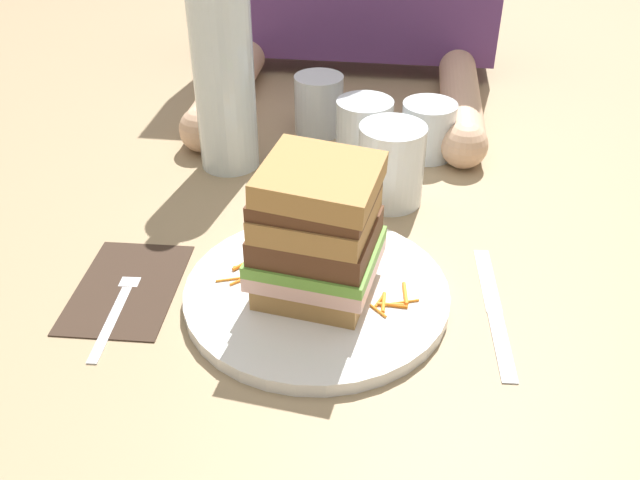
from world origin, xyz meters
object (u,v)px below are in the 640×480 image
object	(u,v)px
sandwich	(316,234)
fork	(120,299)
knife	(495,313)
water_bottle	(223,66)
juice_glass	(391,169)
empty_tumbler_2	(364,133)
napkin_dark	(127,287)
main_plate	(316,296)
empty_tumbler_0	(428,130)
empty_tumbler_1	(319,104)

from	to	relation	value
sandwich	fork	size ratio (longest dim) A/B	0.83
fork	sandwich	bearing A→B (deg)	8.09
knife	water_bottle	xyz separation A→B (m)	(-0.33, 0.27, 0.14)
fork	juice_glass	world-z (taller)	juice_glass
empty_tumbler_2	juice_glass	bearing A→B (deg)	-66.47
napkin_dark	juice_glass	bearing A→B (deg)	39.29
main_plate	empty_tumbler_2	xyz separation A→B (m)	(0.02, 0.30, 0.04)
main_plate	water_bottle	size ratio (longest dim) A/B	0.88
empty_tumbler_2	sandwich	bearing A→B (deg)	-94.29
sandwich	empty_tumbler_0	size ratio (longest dim) A/B	1.84
sandwich	fork	xyz separation A→B (m)	(-0.19, -0.03, -0.08)
fork	juice_glass	xyz separation A→B (m)	(0.26, 0.23, 0.04)
sandwich	water_bottle	xyz separation A→B (m)	(-0.15, 0.27, 0.06)
sandwich	juice_glass	xyz separation A→B (m)	(0.06, 0.21, -0.04)
main_plate	napkin_dark	bearing A→B (deg)	-178.61
main_plate	fork	bearing A→B (deg)	-172.07
empty_tumbler_0	empty_tumbler_1	size ratio (longest dim) A/B	0.89
juice_glass	empty_tumbler_0	world-z (taller)	juice_glass
juice_glass	empty_tumbler_0	xyz separation A→B (m)	(0.04, 0.13, -0.01)
empty_tumbler_1	napkin_dark	bearing A→B (deg)	-110.32
fork	juice_glass	bearing A→B (deg)	42.31
fork	knife	size ratio (longest dim) A/B	0.83
napkin_dark	water_bottle	distance (m)	0.31
empty_tumbler_2	empty_tumbler_0	bearing A→B (deg)	23.96
napkin_dark	empty_tumbler_1	bearing A→B (deg)	69.68
napkin_dark	empty_tumbler_2	xyz separation A→B (m)	(0.22, 0.30, 0.04)
sandwich	juice_glass	distance (m)	0.22
empty_tumbler_2	empty_tumbler_1	bearing A→B (deg)	128.19
napkin_dark	water_bottle	size ratio (longest dim) A/B	0.51
sandwich	empty_tumbler_1	world-z (taller)	sandwich
sandwich	main_plate	bearing A→B (deg)	-133.10
main_plate	juice_glass	world-z (taller)	juice_glass
knife	juice_glass	bearing A→B (deg)	119.45
juice_glass	water_bottle	xyz separation A→B (m)	(-0.22, 0.07, 0.09)
fork	empty_tumbler_1	size ratio (longest dim) A/B	1.97
juice_glass	water_bottle	bearing A→B (deg)	162.91
main_plate	juice_glass	size ratio (longest dim) A/B	2.66
empty_tumbler_0	empty_tumbler_1	bearing A→B (deg)	160.79
juice_glass	napkin_dark	bearing A→B (deg)	-140.71
napkin_dark	empty_tumbler_1	size ratio (longest dim) A/B	1.84
empty_tumbler_1	empty_tumbler_2	distance (m)	0.12
sandwich	water_bottle	world-z (taller)	water_bottle
water_bottle	empty_tumbler_2	size ratio (longest dim) A/B	3.35
fork	empty_tumbler_2	bearing A→B (deg)	56.25
water_bottle	empty_tumbler_0	distance (m)	0.29
sandwich	juice_glass	bearing A→B (deg)	73.26
empty_tumbler_1	knife	bearing A→B (deg)	-59.58
fork	empty_tumbler_0	size ratio (longest dim) A/B	2.21
water_bottle	main_plate	bearing A→B (deg)	-60.57
empty_tumbler_2	napkin_dark	bearing A→B (deg)	-125.86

